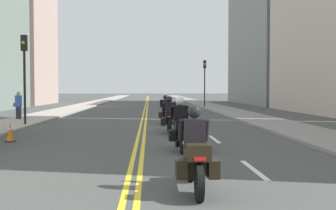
% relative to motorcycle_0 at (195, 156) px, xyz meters
% --- Properties ---
extents(ground_plane, '(264.00, 264.00, 0.00)m').
position_rel_motorcycle_0_xyz_m(ground_plane, '(-1.18, 42.07, -0.66)').
color(ground_plane, '#414542').
extents(sidewalk_left, '(2.85, 144.00, 0.12)m').
position_rel_motorcycle_0_xyz_m(sidewalk_left, '(-8.21, 42.07, -0.60)').
color(sidewalk_left, '#A0968C').
rests_on(sidewalk_left, ground).
extents(sidewalk_right, '(2.85, 144.00, 0.12)m').
position_rel_motorcycle_0_xyz_m(sidewalk_right, '(5.86, 42.07, -0.60)').
color(sidewalk_right, gray).
rests_on(sidewalk_right, ground).
extents(centreline_yellow_inner, '(0.12, 132.00, 0.01)m').
position_rel_motorcycle_0_xyz_m(centreline_yellow_inner, '(-1.30, 42.07, -0.66)').
color(centreline_yellow_inner, yellow).
rests_on(centreline_yellow_inner, ground).
extents(centreline_yellow_outer, '(0.12, 132.00, 0.01)m').
position_rel_motorcycle_0_xyz_m(centreline_yellow_outer, '(-1.06, 42.07, -0.66)').
color(centreline_yellow_outer, yellow).
rests_on(centreline_yellow_outer, ground).
extents(lane_dashes_white, '(0.14, 56.40, 0.01)m').
position_rel_motorcycle_0_xyz_m(lane_dashes_white, '(1.63, 23.07, -0.66)').
color(lane_dashes_white, silver).
rests_on(lane_dashes_white, ground).
extents(building_left_2, '(8.72, 12.18, 18.28)m').
position_rel_motorcycle_0_xyz_m(building_left_2, '(-17.99, 45.55, 8.47)').
color(building_left_2, tan).
rests_on(building_left_2, ground).
extents(building_right_2, '(8.81, 21.02, 17.37)m').
position_rel_motorcycle_0_xyz_m(building_right_2, '(15.68, 45.57, 8.02)').
color(building_right_2, gray).
rests_on(building_right_2, ground).
extents(motorcycle_0, '(0.76, 2.23, 1.62)m').
position_rel_motorcycle_0_xyz_m(motorcycle_0, '(0.00, 0.00, 0.00)').
color(motorcycle_0, black).
rests_on(motorcycle_0, ground).
extents(motorcycle_1, '(0.77, 2.27, 1.68)m').
position_rel_motorcycle_0_xyz_m(motorcycle_1, '(0.11, 5.22, 0.02)').
color(motorcycle_1, black).
rests_on(motorcycle_1, ground).
extents(motorcycle_2, '(0.77, 2.16, 1.60)m').
position_rel_motorcycle_0_xyz_m(motorcycle_2, '(0.03, 10.47, -0.01)').
color(motorcycle_2, black).
rests_on(motorcycle_2, ground).
extents(motorcycle_3, '(0.76, 2.17, 1.58)m').
position_rel_motorcycle_0_xyz_m(motorcycle_3, '(0.05, 15.51, -0.01)').
color(motorcycle_3, black).
rests_on(motorcycle_3, ground).
extents(traffic_cone_0, '(0.31, 0.31, 0.74)m').
position_rel_motorcycle_0_xyz_m(traffic_cone_0, '(-5.89, 7.65, -0.29)').
color(traffic_cone_0, black).
rests_on(traffic_cone_0, ground).
extents(traffic_light_near, '(0.28, 0.38, 4.65)m').
position_rel_motorcycle_0_xyz_m(traffic_light_near, '(-7.19, 13.88, 2.55)').
color(traffic_light_near, black).
rests_on(traffic_light_near, ground).
extents(traffic_light_far, '(0.28, 0.38, 4.87)m').
position_rel_motorcycle_0_xyz_m(traffic_light_far, '(4.84, 34.91, 2.69)').
color(traffic_light_far, black).
rests_on(traffic_light_far, ground).
extents(pedestrian_0, '(0.49, 0.24, 1.78)m').
position_rel_motorcycle_0_xyz_m(pedestrian_0, '(-8.74, 17.84, 0.26)').
color(pedestrian_0, '#292530').
rests_on(pedestrian_0, ground).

